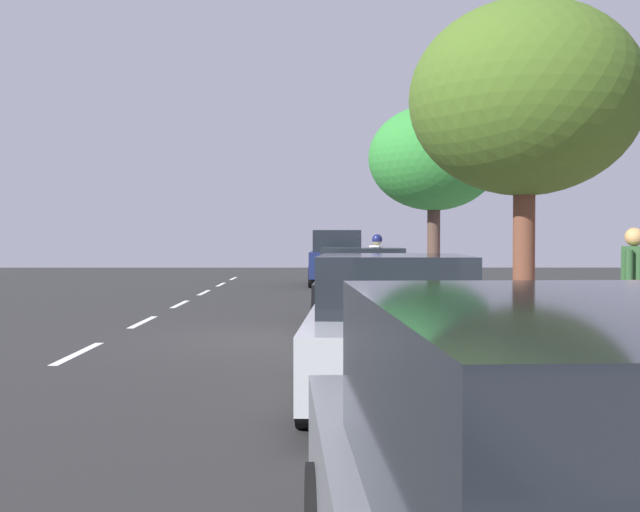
% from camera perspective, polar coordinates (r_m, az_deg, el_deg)
% --- Properties ---
extents(ground, '(62.82, 62.82, 0.00)m').
position_cam_1_polar(ground, '(13.04, -1.76, -6.16)').
color(ground, '#292929').
extents(sidewalk, '(4.15, 39.26, 0.14)m').
position_cam_1_polar(sidewalk, '(13.64, 17.09, -5.58)').
color(sidewalk, '#B599A4').
rests_on(sidewalk, ground).
extents(curb_edge, '(0.16, 39.26, 0.14)m').
position_cam_1_polar(curb_edge, '(13.16, 8.04, -5.78)').
color(curb_edge, gray).
rests_on(curb_edge, ground).
extents(lane_stripe_centre, '(0.14, 40.00, 0.01)m').
position_cam_1_polar(lane_stripe_centre, '(13.85, -15.06, -5.74)').
color(lane_stripe_centre, white).
rests_on(lane_stripe_centre, ground).
extents(lane_stripe_bike_edge, '(0.12, 39.26, 0.01)m').
position_cam_1_polar(lane_stripe_bike_edge, '(13.04, 1.60, -6.14)').
color(lane_stripe_bike_edge, white).
rests_on(lane_stripe_bike_edge, ground).
extents(parked_sedan_silver_second, '(2.01, 4.49, 1.52)m').
position_cam_1_polar(parked_sedan_silver_second, '(8.18, 5.45, -5.31)').
color(parked_sedan_silver_second, '#B7BABF').
rests_on(parked_sedan_silver_second, ground).
extents(parked_sedan_black_mid, '(1.98, 4.47, 1.52)m').
position_cam_1_polar(parked_sedan_black_mid, '(14.80, 3.17, -2.34)').
color(parked_sedan_black_mid, black).
rests_on(parked_sedan_black_mid, ground).
extents(parked_suv_dark_blue_far, '(2.05, 4.74, 1.99)m').
position_cam_1_polar(parked_suv_dark_blue_far, '(27.60, 1.26, -0.08)').
color(parked_suv_dark_blue_far, navy).
rests_on(parked_suv_dark_blue_far, ground).
extents(bicycle_at_curb, '(1.29, 1.26, 0.77)m').
position_cam_1_polar(bicycle_at_curb, '(20.76, 3.66, -2.31)').
color(bicycle_at_curb, black).
rests_on(bicycle_at_curb, ground).
extents(cyclist_with_backpack, '(0.53, 0.55, 1.82)m').
position_cam_1_polar(cyclist_with_backpack, '(20.31, 4.36, -0.31)').
color(cyclist_with_backpack, '#C6B284').
rests_on(cyclist_with_backpack, ground).
extents(street_tree_mid_block, '(3.23, 3.23, 4.85)m').
position_cam_1_polar(street_tree_mid_block, '(11.19, 15.11, 11.21)').
color(street_tree_mid_block, brown).
rests_on(street_tree_mid_block, sidewalk).
extents(street_tree_far_end, '(3.24, 3.24, 4.85)m').
position_cam_1_polar(street_tree_far_end, '(19.12, 8.54, 7.23)').
color(street_tree_far_end, '#4C372E').
rests_on(street_tree_far_end, sidewalk).
extents(pedestrian_on_phone, '(0.41, 0.52, 1.69)m').
position_cam_1_polar(pedestrian_on_phone, '(10.57, 22.47, -1.99)').
color(pedestrian_on_phone, black).
rests_on(pedestrian_on_phone, sidewalk).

